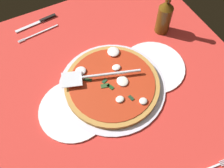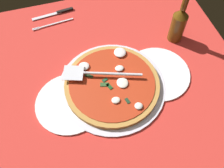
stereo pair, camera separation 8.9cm
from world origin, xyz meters
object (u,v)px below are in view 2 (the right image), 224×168
dinner_plate_right (70,103)px  beer_bottle (179,24)px  pizza (112,84)px  pizza_server (97,73)px  dinner_plate_left (157,73)px  place_setting_near (55,19)px

dinner_plate_right → beer_bottle: 51.64cm
pizza → pizza_server: 6.53cm
dinner_plate_left → dinner_plate_right: size_ratio=1.01×
dinner_plate_left → dinner_plate_right: same height
dinner_plate_right → beer_bottle: bearing=-159.4°
dinner_plate_right → beer_bottle: (-47.76, -17.95, 7.99)cm
pizza_server → pizza: bearing=156.7°
dinner_plate_left → beer_bottle: 21.56cm
pizza_server → beer_bottle: (-35.93, -11.35, 3.68)cm
dinner_plate_right → place_setting_near: bearing=-92.3°
pizza → place_setting_near: (14.49, -40.51, -1.78)cm
pizza → beer_bottle: (-31.50, -15.33, 6.36)cm
dinner_plate_left → pizza_server: 23.14cm
pizza → pizza_server: (4.43, -3.99, 2.68)cm
dinner_plate_right → pizza_server: 14.21cm
dinner_plate_left → beer_bottle: (-13.46, -14.83, 7.99)cm
place_setting_near → pizza: bearing=104.0°
dinner_plate_left → place_setting_near: (32.53, -40.01, -0.15)cm
pizza → dinner_plate_right: bearing=9.1°
place_setting_near → beer_bottle: bearing=145.6°
dinner_plate_left → place_setting_near: bearing=-50.9°
beer_bottle → dinner_plate_left: bearing=47.8°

